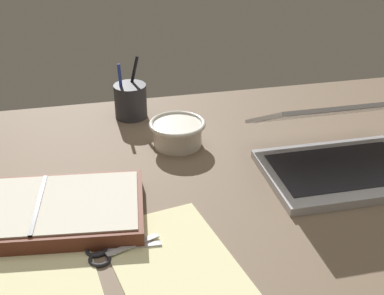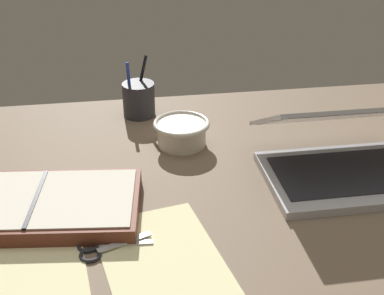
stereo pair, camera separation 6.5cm
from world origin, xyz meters
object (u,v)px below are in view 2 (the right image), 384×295
(bowl, at_px, (182,132))
(laptop, at_px, (342,155))
(scissors, at_px, (98,248))
(pen_cup, at_px, (139,99))
(planner, at_px, (37,205))

(bowl, bearing_deg, laptop, -30.96)
(laptop, distance_m, scissors, 0.54)
(pen_cup, distance_m, planner, 0.47)
(bowl, xyz_separation_m, scissors, (-0.20, -0.36, -0.03))
(laptop, height_order, scissors, laptop)
(bowl, relative_size, scissors, 1.00)
(bowl, bearing_deg, planner, -143.11)
(planner, bearing_deg, laptop, 10.77)
(laptop, xyz_separation_m, bowl, (-0.31, 0.19, -0.02))
(laptop, height_order, planner, laptop)
(laptop, xyz_separation_m, scissors, (-0.51, -0.17, -0.05))
(laptop, relative_size, bowl, 2.47)
(bowl, xyz_separation_m, planner, (-0.31, -0.23, -0.02))
(planner, relative_size, scissors, 3.07)
(bowl, height_order, planner, bowl)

